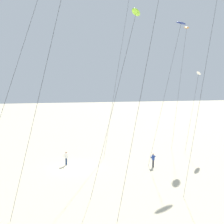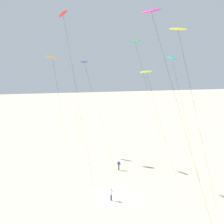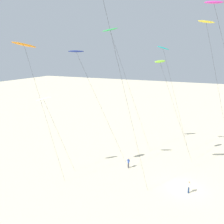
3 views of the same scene
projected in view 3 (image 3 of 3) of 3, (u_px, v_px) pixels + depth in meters
ground_plane at (184, 188)px, 34.27m from camera, size 260.00×260.00×0.00m
kite_lime at (161, 63)px, 37.90m from camera, size 4.59×6.22×17.14m
kite_yellow at (207, 24)px, 35.87m from camera, size 4.77×6.85×22.71m
kite_green at (111, 32)px, 41.36m from camera, size 5.20×7.69×22.25m
kite_orange at (24, 46)px, 31.14m from camera, size 3.84×4.67×19.56m
kite_navy at (77, 54)px, 34.39m from camera, size 5.10×7.59×18.44m
kite_white at (44, 100)px, 35.87m from camera, size 3.25×4.37×11.94m
kite_magenta at (215, 5)px, 31.38m from camera, size 6.27×8.92×24.58m
kite_teal at (164, 51)px, 41.64m from camera, size 3.87×5.93×19.32m
kite_flyer_nearest at (189, 187)px, 32.82m from camera, size 0.65×0.67×1.67m
kite_flyer_middle at (128, 163)px, 40.08m from camera, size 0.57×0.55×1.67m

